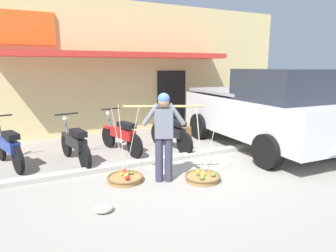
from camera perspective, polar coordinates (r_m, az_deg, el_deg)
ground_plane at (r=6.23m, az=0.61°, el=-8.87°), size 90.00×90.00×0.00m
sidewalk_curb at (r=6.81m, az=-2.09°, el=-6.63°), size 20.00×0.24×0.10m
fruit_vendor at (r=5.48m, az=-0.82°, el=-1.09°), size 1.37×0.66×1.70m
fruit_basket_left_side at (r=5.80m, az=6.72°, el=-9.75°), size 0.69×0.69×1.45m
fruit_basket_right_side at (r=5.79m, az=-8.27°, el=-9.86°), size 0.69×0.69×1.45m
motorcycle_nearest_shop at (r=7.28m, az=-28.46°, el=-3.54°), size 0.69×1.76×1.09m
motorcycle_second_in_row at (r=6.97m, az=-17.51°, el=-3.29°), size 0.54×1.81×1.09m
motorcycle_third_in_row at (r=7.56m, az=-9.00°, el=-1.74°), size 0.64×1.78×1.09m
motorcycle_end_of_row at (r=7.71m, az=0.59°, el=-1.32°), size 0.54×1.81×1.09m
parked_truck at (r=8.14m, az=17.71°, el=2.95°), size 2.33×4.78×2.10m
storefront_building at (r=12.25m, az=-13.17°, el=10.96°), size 13.00×6.00×4.20m
plastic_litter_bag at (r=4.72m, az=-12.31°, el=-15.28°), size 0.28×0.22×0.14m
wooden_crate at (r=9.19m, az=2.79°, el=-1.09°), size 0.44×0.36×0.32m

